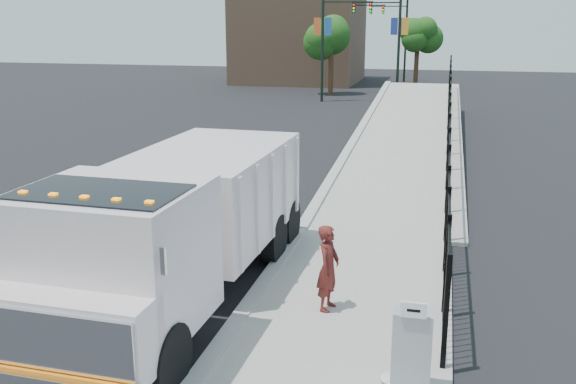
# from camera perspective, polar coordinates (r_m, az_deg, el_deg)

# --- Properties ---
(ground) EXTENTS (120.00, 120.00, 0.00)m
(ground) POSITION_cam_1_polar(r_m,az_deg,el_deg) (12.72, -2.79, -9.39)
(ground) COLOR black
(ground) RESTS_ON ground
(sidewalk) EXTENTS (3.55, 12.00, 0.12)m
(sidewalk) POSITION_cam_1_polar(r_m,az_deg,el_deg) (10.57, 4.41, -14.49)
(sidewalk) COLOR #9E998E
(sidewalk) RESTS_ON ground
(curb) EXTENTS (0.30, 12.00, 0.16)m
(curb) POSITION_cam_1_polar(r_m,az_deg,el_deg) (10.98, -5.82, -13.19)
(curb) COLOR #ADAAA3
(curb) RESTS_ON ground
(ramp) EXTENTS (3.95, 24.06, 3.19)m
(ramp) POSITION_cam_1_polar(r_m,az_deg,el_deg) (27.62, 10.96, 3.85)
(ramp) COLOR #9E998E
(ramp) RESTS_ON ground
(iron_fence) EXTENTS (0.10, 28.00, 1.80)m
(iron_fence) POSITION_cam_1_polar(r_m,az_deg,el_deg) (23.49, 14.02, 3.96)
(iron_fence) COLOR black
(iron_fence) RESTS_ON ground
(truck) EXTENTS (2.97, 8.50, 2.89)m
(truck) POSITION_cam_1_polar(r_m,az_deg,el_deg) (12.09, -10.10, -2.68)
(truck) COLOR black
(truck) RESTS_ON ground
(worker) EXTENTS (0.48, 0.64, 1.60)m
(worker) POSITION_cam_1_polar(r_m,az_deg,el_deg) (11.70, 3.60, -6.74)
(worker) COLOR maroon
(worker) RESTS_ON sidewalk
(utility_cabinet) EXTENTS (0.55, 0.40, 1.25)m
(utility_cabinet) POSITION_cam_1_polar(r_m,az_deg,el_deg) (9.48, 10.95, -13.72)
(utility_cabinet) COLOR gray
(utility_cabinet) RESTS_ON sidewalk
(arrow_sign) EXTENTS (0.35, 0.04, 0.22)m
(arrow_sign) POSITION_cam_1_polar(r_m,az_deg,el_deg) (8.95, 11.11, -10.26)
(arrow_sign) COLOR white
(arrow_sign) RESTS_ON utility_cabinet
(debris) EXTENTS (0.40, 0.40, 0.10)m
(debris) POSITION_cam_1_polar(r_m,az_deg,el_deg) (9.93, 9.33, -16.03)
(debris) COLOR silver
(debris) RESTS_ON sidewalk
(light_pole_0) EXTENTS (3.77, 0.22, 8.00)m
(light_pole_0) POSITION_cam_1_polar(r_m,az_deg,el_deg) (42.43, 3.51, 13.89)
(light_pole_0) COLOR black
(light_pole_0) RESTS_ON ground
(light_pole_1) EXTENTS (3.78, 0.22, 8.00)m
(light_pole_1) POSITION_cam_1_polar(r_m,az_deg,el_deg) (44.10, 9.46, 13.76)
(light_pole_1) COLOR black
(light_pole_1) RESTS_ON ground
(light_pole_2) EXTENTS (3.77, 0.22, 8.00)m
(light_pole_2) POSITION_cam_1_polar(r_m,az_deg,el_deg) (52.70, 5.34, 14.09)
(light_pole_2) COLOR black
(light_pole_2) RESTS_ON ground
(light_pole_3) EXTENTS (3.78, 0.22, 8.00)m
(light_pole_3) POSITION_cam_1_polar(r_m,az_deg,el_deg) (57.10, 10.15, 14.00)
(light_pole_3) COLOR black
(light_pole_3) RESTS_ON ground
(tree_0) EXTENTS (2.76, 2.76, 5.38)m
(tree_0) POSITION_cam_1_polar(r_m,az_deg,el_deg) (46.15, 3.88, 13.47)
(tree_0) COLOR #382314
(tree_0) RESTS_ON ground
(tree_1) EXTENTS (2.06, 2.06, 5.03)m
(tree_1) POSITION_cam_1_polar(r_m,az_deg,el_deg) (50.95, 11.45, 13.30)
(tree_1) COLOR #382314
(tree_1) RESTS_ON ground
(tree_2) EXTENTS (2.44, 2.44, 5.22)m
(tree_2) POSITION_cam_1_polar(r_m,az_deg,el_deg) (59.18, 5.32, 13.78)
(tree_2) COLOR #382314
(tree_2) RESTS_ON ground
(building) EXTENTS (10.00, 10.00, 8.00)m
(building) POSITION_cam_1_polar(r_m,az_deg,el_deg) (56.46, 1.10, 13.85)
(building) COLOR #8C664C
(building) RESTS_ON ground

